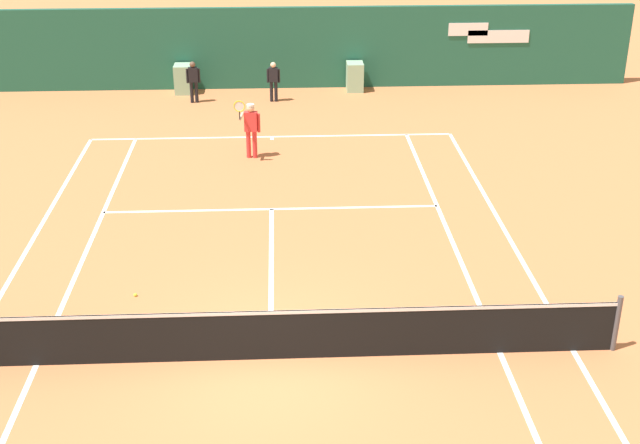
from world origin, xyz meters
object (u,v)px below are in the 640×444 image
(player_on_baseline, at_px, (251,126))
(tennis_ball_by_sideline, at_px, (135,295))
(ball_kid_centre_post, at_px, (193,79))
(ball_kid_right_post, at_px, (273,79))

(player_on_baseline, bearing_deg, tennis_ball_by_sideline, 81.55)
(tennis_ball_by_sideline, bearing_deg, player_on_baseline, 74.70)
(ball_kid_centre_post, distance_m, tennis_ball_by_sideline, 13.02)
(ball_kid_right_post, relative_size, ball_kid_centre_post, 0.96)
(player_on_baseline, distance_m, ball_kid_right_post, 5.38)
(player_on_baseline, distance_m, ball_kid_centre_post, 5.71)
(ball_kid_centre_post, relative_size, tennis_ball_by_sideline, 20.23)
(player_on_baseline, relative_size, ball_kid_centre_post, 1.29)
(player_on_baseline, relative_size, tennis_ball_by_sideline, 26.12)
(ball_kid_right_post, distance_m, tennis_ball_by_sideline, 13.30)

